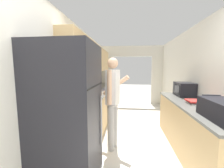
# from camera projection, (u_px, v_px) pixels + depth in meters

# --- Properties ---
(wall_left) EXTENTS (0.38, 7.32, 2.50)m
(wall_left) POSITION_uv_depth(u_px,v_px,m) (85.00, 70.00, 3.50)
(wall_left) COLOR silver
(wall_left) RESTS_ON ground_plane
(wall_right) EXTENTS (0.06, 7.32, 2.50)m
(wall_right) POSITION_uv_depth(u_px,v_px,m) (202.00, 83.00, 2.79)
(wall_right) COLOR silver
(wall_right) RESTS_ON ground_plane
(wall_far_with_doorway) EXTENTS (3.01, 0.06, 2.50)m
(wall_far_with_doorway) POSITION_uv_depth(u_px,v_px,m) (131.00, 71.00, 5.97)
(wall_far_with_doorway) COLOR silver
(wall_far_with_doorway) RESTS_ON ground_plane
(counter_left) EXTENTS (0.62, 3.84, 0.92)m
(counter_left) POSITION_uv_depth(u_px,v_px,m) (99.00, 105.00, 4.11)
(counter_left) COLOR tan
(counter_left) RESTS_ON ground_plane
(counter_right) EXTENTS (0.62, 2.36, 0.92)m
(counter_right) POSITION_uv_depth(u_px,v_px,m) (193.00, 129.00, 2.46)
(counter_right) COLOR tan
(counter_right) RESTS_ON ground_plane
(refrigerator) EXTENTS (0.78, 0.77, 1.84)m
(refrigerator) POSITION_uv_depth(u_px,v_px,m) (68.00, 116.00, 1.79)
(refrigerator) COLOR black
(refrigerator) RESTS_ON ground_plane
(range_oven) EXTENTS (0.66, 0.74, 1.06)m
(range_oven) POSITION_uv_depth(u_px,v_px,m) (100.00, 104.00, 4.20)
(range_oven) COLOR black
(range_oven) RESTS_ON ground_plane
(person) EXTENTS (0.55, 0.45, 1.73)m
(person) POSITION_uv_depth(u_px,v_px,m) (113.00, 101.00, 2.58)
(person) COLOR #9E9E9E
(person) RESTS_ON ground_plane
(microwave) EXTENTS (0.35, 0.49, 0.31)m
(microwave) POSITION_uv_depth(u_px,v_px,m) (184.00, 89.00, 3.12)
(microwave) COLOR black
(microwave) RESTS_ON counter_right
(book_stack) EXTENTS (0.25, 0.30, 0.06)m
(book_stack) POSITION_uv_depth(u_px,v_px,m) (194.00, 102.00, 2.42)
(book_stack) COLOR white
(book_stack) RESTS_ON counter_right
(knife) EXTENTS (0.06, 0.30, 0.02)m
(knife) POSITION_uv_depth(u_px,v_px,m) (100.00, 87.00, 4.60)
(knife) COLOR #B7B7BC
(knife) RESTS_ON counter_left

